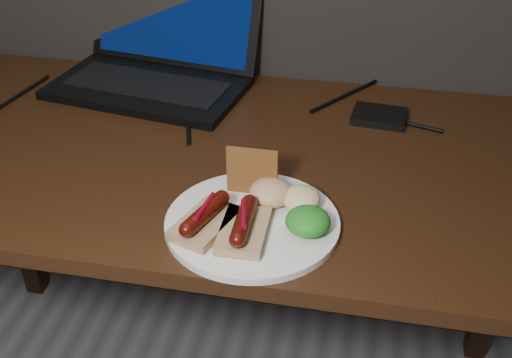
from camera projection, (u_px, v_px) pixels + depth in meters
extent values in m
cube|color=#331D0C|center=(206.00, 156.00, 1.23)|extent=(1.40, 0.70, 0.03)
cube|color=#331D0C|center=(14.00, 192.00, 1.79)|extent=(0.05, 0.05, 0.72)
cube|color=#331D0C|center=(500.00, 251.00, 1.57)|extent=(0.05, 0.05, 0.72)
cube|color=black|center=(147.00, 88.00, 1.42)|extent=(0.45, 0.30, 0.02)
cube|color=black|center=(147.00, 84.00, 1.42)|extent=(0.37, 0.18, 0.00)
cube|color=black|center=(175.00, 12.00, 1.48)|extent=(0.43, 0.16, 0.23)
cube|color=#06193E|center=(175.00, 12.00, 1.48)|extent=(0.38, 0.13, 0.20)
cube|color=black|center=(379.00, 116.00, 1.31)|extent=(0.12, 0.09, 0.02)
cylinder|color=black|center=(188.00, 122.00, 1.30)|extent=(0.06, 0.17, 0.01)
cylinder|color=black|center=(344.00, 96.00, 1.40)|extent=(0.13, 0.18, 0.01)
cylinder|color=black|center=(409.00, 123.00, 1.30)|extent=(0.14, 0.05, 0.01)
cylinder|color=black|center=(20.00, 94.00, 1.41)|extent=(0.04, 0.20, 0.01)
cylinder|color=silver|center=(252.00, 223.00, 1.02)|extent=(0.34, 0.34, 0.01)
cube|color=tan|center=(205.00, 224.00, 0.99)|extent=(0.10, 0.13, 0.02)
cylinder|color=#4D1005|center=(205.00, 213.00, 0.98)|extent=(0.05, 0.10, 0.02)
sphere|color=#4D1005|center=(187.00, 230.00, 0.95)|extent=(0.02, 0.02, 0.02)
sphere|color=#4D1005|center=(222.00, 198.00, 1.01)|extent=(0.02, 0.02, 0.02)
cylinder|color=maroon|center=(205.00, 207.00, 0.97)|extent=(0.02, 0.07, 0.01)
cube|color=tan|center=(244.00, 231.00, 0.98)|extent=(0.07, 0.12, 0.02)
cylinder|color=#4D1005|center=(244.00, 220.00, 0.97)|extent=(0.03, 0.10, 0.02)
sphere|color=#4D1005|center=(237.00, 240.00, 0.93)|extent=(0.03, 0.02, 0.02)
sphere|color=#4D1005|center=(249.00, 202.00, 1.00)|extent=(0.03, 0.02, 0.02)
cylinder|color=maroon|center=(244.00, 214.00, 0.96)|extent=(0.02, 0.07, 0.01)
cube|color=brown|center=(252.00, 171.00, 1.05)|extent=(0.09, 0.01, 0.08)
ellipsoid|color=#136114|center=(308.00, 221.00, 0.98)|extent=(0.07, 0.07, 0.04)
ellipsoid|color=maroon|center=(271.00, 192.00, 1.04)|extent=(0.07, 0.07, 0.04)
ellipsoid|color=beige|center=(301.00, 198.00, 1.03)|extent=(0.06, 0.06, 0.04)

